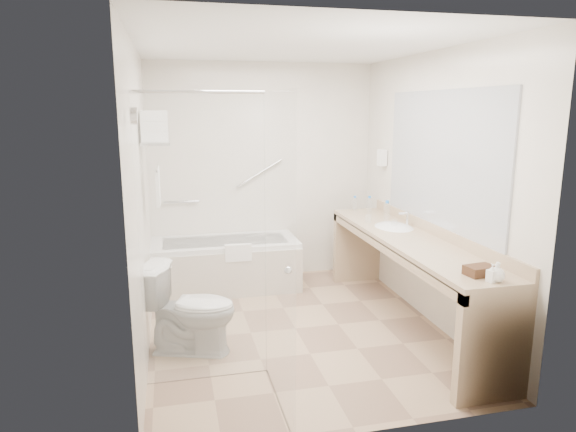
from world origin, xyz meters
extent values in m
plane|color=tan|center=(0.00, 0.00, 0.00)|extent=(3.20, 3.20, 0.00)
cube|color=white|center=(0.00, 0.00, 2.50)|extent=(2.60, 3.20, 0.10)
cube|color=beige|center=(0.00, 1.60, 1.25)|extent=(2.60, 0.10, 2.50)
cube|color=beige|center=(0.00, -1.60, 1.25)|extent=(2.60, 0.10, 2.50)
cube|color=beige|center=(-1.30, 0.00, 1.25)|extent=(0.10, 3.20, 2.50)
cube|color=beige|center=(1.30, 0.00, 1.25)|extent=(0.10, 3.20, 2.50)
cube|color=silver|center=(-0.50, 1.25, 0.28)|extent=(1.60, 0.70, 0.55)
cube|color=#BFB3A6|center=(-0.50, 0.89, 0.25)|extent=(1.60, 0.02, 0.50)
cube|color=white|center=(-0.40, 0.90, 0.50)|extent=(0.28, 0.06, 0.18)
cylinder|color=silver|center=(-0.95, 1.56, 0.95)|extent=(0.40, 0.03, 0.03)
cylinder|color=silver|center=(-0.05, 1.56, 1.25)|extent=(0.53, 0.03, 0.33)
cube|color=silver|center=(-0.85, -0.70, 1.05)|extent=(0.90, 0.01, 2.10)
cube|color=silver|center=(-0.40, -1.15, 1.05)|extent=(0.02, 0.90, 2.10)
cylinder|color=silver|center=(-0.85, -0.70, 2.10)|extent=(0.90, 0.02, 0.02)
sphere|color=silver|center=(-0.37, -1.30, 1.00)|extent=(0.05, 0.05, 0.05)
cylinder|color=silver|center=(-1.25, -1.15, 1.95)|extent=(0.04, 0.10, 0.10)
cube|color=silver|center=(-1.17, 0.35, 1.70)|extent=(0.24, 0.55, 0.02)
cylinder|color=silver|center=(-1.17, 0.35, 1.48)|extent=(0.02, 0.55, 0.02)
cube|color=white|center=(-1.17, 0.35, 1.32)|extent=(0.03, 0.42, 0.32)
cube|color=white|center=(-1.17, 0.35, 1.76)|extent=(0.22, 0.40, 0.08)
cube|color=white|center=(-1.17, 0.35, 1.84)|extent=(0.22, 0.40, 0.08)
cube|color=white|center=(-1.17, 0.35, 1.93)|extent=(0.22, 0.40, 0.08)
cube|color=tan|center=(1.02, -0.15, 0.82)|extent=(0.55, 2.70, 0.05)
cube|color=tan|center=(1.29, -0.15, 0.90)|extent=(0.03, 2.70, 0.10)
cube|color=tan|center=(0.77, -0.15, 0.77)|extent=(0.04, 2.70, 0.08)
cube|color=tan|center=(1.02, -1.46, 0.40)|extent=(0.55, 0.08, 0.80)
cube|color=tan|center=(1.02, 1.16, 0.40)|extent=(0.55, 0.08, 0.80)
ellipsoid|color=silver|center=(1.05, 0.25, 0.82)|extent=(0.40, 0.52, 0.14)
cylinder|color=silver|center=(1.20, 0.25, 0.93)|extent=(0.03, 0.03, 0.14)
cube|color=#A4A9B0|center=(1.29, -0.15, 1.55)|extent=(0.02, 2.00, 1.20)
cube|color=white|center=(1.25, 1.05, 1.45)|extent=(0.08, 0.10, 0.18)
imported|color=silver|center=(-0.95, -0.23, 0.37)|extent=(0.85, 0.64, 0.74)
cube|color=#4A2D1A|center=(1.02, -1.25, 0.88)|extent=(0.22, 0.16, 0.07)
imported|color=white|center=(1.01, -1.40, 0.88)|extent=(0.09, 0.14, 0.06)
imported|color=white|center=(1.05, -1.40, 0.90)|extent=(0.12, 0.14, 0.11)
cylinder|color=silver|center=(1.09, 0.98, 0.93)|extent=(0.06, 0.06, 0.16)
cylinder|color=#2980E9|center=(1.09, 0.98, 1.02)|extent=(0.03, 0.03, 0.02)
cylinder|color=silver|center=(1.08, 0.49, 0.95)|extent=(0.07, 0.07, 0.19)
cylinder|color=#2980E9|center=(1.08, 0.49, 1.06)|extent=(0.04, 0.04, 0.03)
cylinder|color=silver|center=(0.96, 1.10, 0.92)|extent=(0.05, 0.05, 0.15)
cylinder|color=#2980E9|center=(0.96, 1.10, 1.01)|extent=(0.03, 0.03, 0.02)
cylinder|color=silver|center=(1.03, 0.19, 0.89)|extent=(0.07, 0.07, 0.08)
cylinder|color=silver|center=(0.88, 0.48, 0.89)|extent=(0.08, 0.08, 0.08)
camera|label=1|loc=(-1.06, -4.28, 2.00)|focal=32.00mm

